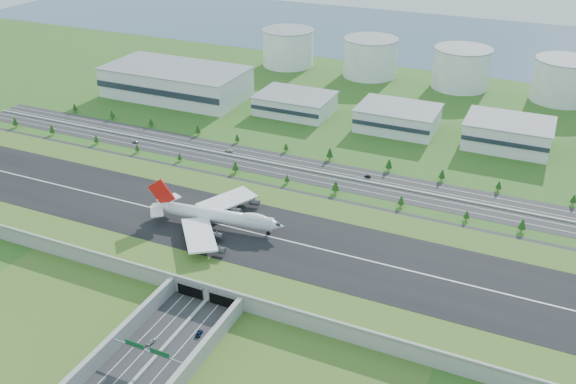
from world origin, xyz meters
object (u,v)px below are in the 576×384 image
at_px(car_0, 151,342).
at_px(car_5, 368,176).
at_px(car_7, 229,150).
at_px(car_4, 135,142).
at_px(boeing_747, 216,215).
at_px(car_2, 199,333).
at_px(fuel_tank_a, 288,48).

xyz_separation_m(car_0, car_5, (36.36, 185.94, -0.09)).
height_order(car_0, car_5, car_0).
bearing_deg(car_7, car_4, -82.24).
bearing_deg(car_4, boeing_747, -146.93).
xyz_separation_m(car_2, car_4, (-149.94, 157.20, 0.05)).
bearing_deg(car_5, boeing_747, -18.35).
bearing_deg(car_4, fuel_tank_a, -25.92).
bearing_deg(car_7, car_2, 20.91).
height_order(car_2, car_4, car_4).
distance_m(boeing_747, car_7, 114.53).
height_order(boeing_747, car_4, boeing_747).
height_order(car_2, car_7, car_7).
bearing_deg(fuel_tank_a, car_2, -71.31).
bearing_deg(car_5, car_4, -76.57).
bearing_deg(fuel_tank_a, car_4, -95.32).
relative_size(fuel_tank_a, car_4, 11.75).
height_order(boeing_747, car_5, boeing_747).
distance_m(car_2, car_5, 174.15).
relative_size(car_0, car_2, 0.97).
xyz_separation_m(car_4, car_5, (170.60, 15.72, -0.01)).
bearing_deg(boeing_747, car_5, 56.51).
bearing_deg(car_7, fuel_tank_a, -171.17).
xyz_separation_m(boeing_747, car_2, (30.88, -69.62, -13.91)).
height_order(car_4, car_5, car_4).
distance_m(car_0, car_7, 195.95).
height_order(fuel_tank_a, car_5, fuel_tank_a).
relative_size(car_2, car_4, 1.14).
relative_size(car_0, car_7, 0.80).
bearing_deg(car_0, car_4, 139.49).
bearing_deg(car_2, boeing_747, -75.42).
distance_m(fuel_tank_a, car_7, 215.80).
xyz_separation_m(car_5, car_7, (-101.21, -1.03, 0.14)).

